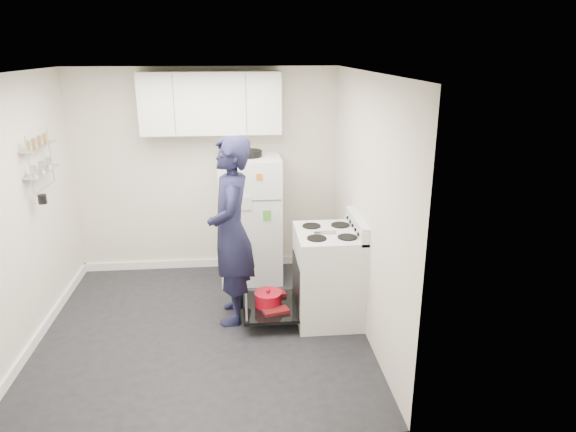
{
  "coord_description": "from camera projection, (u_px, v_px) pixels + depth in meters",
  "views": [
    {
      "loc": [
        0.4,
        -4.61,
        2.71
      ],
      "look_at": [
        0.89,
        0.39,
        1.05
      ],
      "focal_mm": 32.0,
      "sensor_mm": 36.0,
      "label": 1
    }
  ],
  "objects": [
    {
      "name": "refrigerator",
      "position": [
        251.0,
        218.0,
        6.16
      ],
      "size": [
        0.72,
        0.74,
        1.58
      ],
      "color": "white",
      "rests_on": "ground"
    },
    {
      "name": "open_oven_door",
      "position": [
        269.0,
        303.0,
        5.31
      ],
      "size": [
        0.55,
        0.7,
        0.22
      ],
      "color": "black",
      "rests_on": "ground"
    },
    {
      "name": "room",
      "position": [
        195.0,
        215.0,
        4.81
      ],
      "size": [
        3.21,
        3.21,
        2.51
      ],
      "color": "black",
      "rests_on": "ground"
    },
    {
      "name": "wall_shelf_rack",
      "position": [
        40.0,
        159.0,
        4.96
      ],
      "size": [
        0.14,
        0.6,
        0.61
      ],
      "color": "#B2B2B7",
      "rests_on": "room"
    },
    {
      "name": "upper_cabinets",
      "position": [
        211.0,
        103.0,
        5.87
      ],
      "size": [
        1.6,
        0.33,
        0.7
      ],
      "primitive_type": "cube",
      "color": "silver",
      "rests_on": "room"
    },
    {
      "name": "electric_range",
      "position": [
        327.0,
        276.0,
        5.28
      ],
      "size": [
        0.66,
        0.76,
        1.1
      ],
      "color": "silver",
      "rests_on": "ground"
    },
    {
      "name": "person",
      "position": [
        231.0,
        231.0,
        5.12
      ],
      "size": [
        0.48,
        0.71,
        1.91
      ],
      "primitive_type": "imported",
      "rotation": [
        0.0,
        0.0,
        -1.6
      ],
      "color": "#171733",
      "rests_on": "ground"
    }
  ]
}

